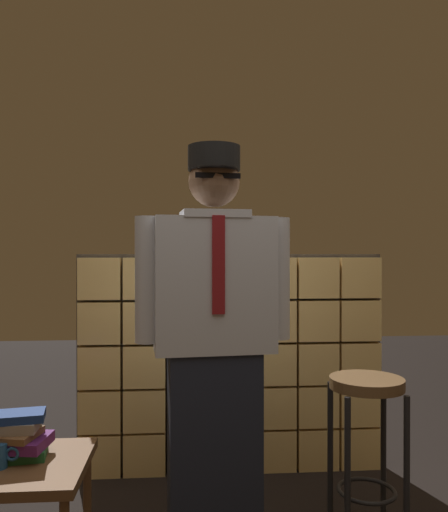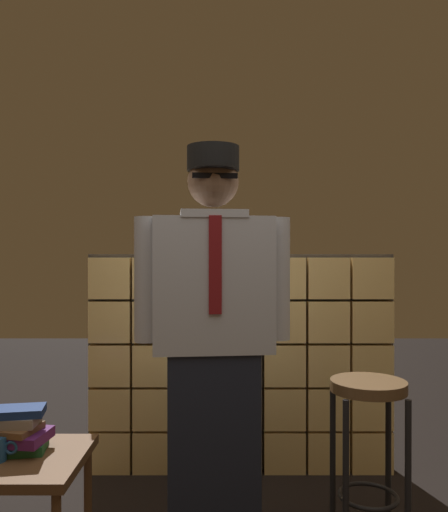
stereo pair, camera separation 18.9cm
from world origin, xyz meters
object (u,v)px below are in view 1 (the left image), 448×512
Objects in this scene: side_table at (21,478)px; standing_person at (214,335)px; book_stack at (15,437)px; bar_stool at (367,419)px.

standing_person is at bearing 18.34° from side_table.
standing_person is 6.43× the size of book_stack.
side_table is at bearing -51.99° from book_stack.
standing_person reaches higher than side_table.
bar_stool is at bearing -9.28° from standing_person.
standing_person is 0.80m from bar_stool.
standing_person is at bearing 14.73° from book_stack.
bar_stool is 1.53m from book_stack.
side_table is (-0.79, -0.26, -0.52)m from standing_person.
standing_person is 3.48× the size of side_table.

